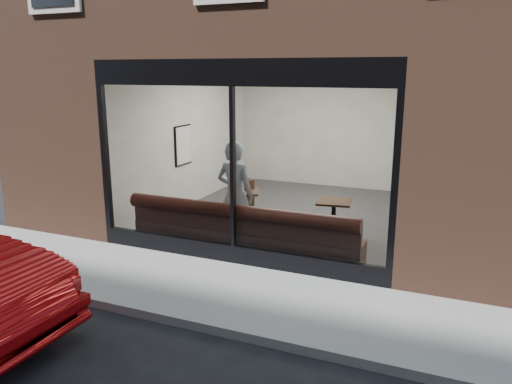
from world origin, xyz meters
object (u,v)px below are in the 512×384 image
at_px(cafe_table_right, 334,202).
at_px(cafe_chair_left, 240,214).
at_px(cafe_table_left, 243,192).
at_px(banquette, 244,242).
at_px(person, 235,195).

bearing_deg(cafe_table_right, cafe_chair_left, 174.97).
distance_m(cafe_table_left, cafe_chair_left, 0.53).
height_order(cafe_table_right, cafe_chair_left, cafe_table_right).
relative_size(banquette, cafe_table_left, 6.70).
height_order(person, cafe_chair_left, person).
bearing_deg(banquette, cafe_table_left, 115.04).
distance_m(banquette, cafe_table_left, 1.54).
bearing_deg(cafe_table_right, cafe_table_left, 178.44).
bearing_deg(person, cafe_table_left, -68.13).
relative_size(person, cafe_table_right, 3.15).
bearing_deg(cafe_table_left, cafe_table_right, -1.56).
bearing_deg(cafe_chair_left, person, 133.29).
bearing_deg(cafe_table_right, banquette, -133.40).
xyz_separation_m(cafe_table_left, cafe_table_right, (1.82, -0.05, 0.00)).
relative_size(cafe_table_right, cafe_chair_left, 1.53).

